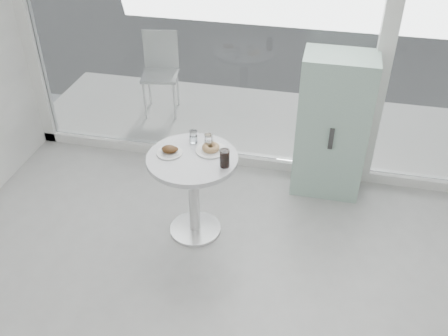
% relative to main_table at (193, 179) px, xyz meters
% --- Properties ---
extents(main_table, '(0.72, 0.72, 0.77)m').
position_rel_main_table_xyz_m(main_table, '(0.00, 0.00, 0.00)').
color(main_table, silver).
rests_on(main_table, ground).
extents(patio_deck, '(5.60, 1.60, 0.05)m').
position_rel_main_table_xyz_m(patio_deck, '(0.50, 1.90, -0.53)').
color(patio_deck, white).
rests_on(patio_deck, ground).
extents(mint_cabinet, '(0.62, 0.44, 1.35)m').
position_rel_main_table_xyz_m(mint_cabinet, '(1.05, 0.88, 0.12)').
color(mint_cabinet, '#88AE9E').
rests_on(mint_cabinet, ground).
extents(patio_chair, '(0.47, 0.47, 0.93)m').
position_rel_main_table_xyz_m(patio_chair, '(-0.93, 1.95, 0.03)').
color(patio_chair, silver).
rests_on(patio_chair, patio_deck).
extents(plate_fritter, '(0.21, 0.21, 0.07)m').
position_rel_main_table_xyz_m(plate_fritter, '(-0.18, 0.01, 0.25)').
color(plate_fritter, white).
rests_on(plate_fritter, main_table).
extents(plate_donut, '(0.24, 0.24, 0.06)m').
position_rel_main_table_xyz_m(plate_donut, '(0.12, 0.12, 0.24)').
color(plate_donut, white).
rests_on(plate_donut, main_table).
extents(water_tumbler_a, '(0.07, 0.07, 0.11)m').
position_rel_main_table_xyz_m(water_tumbler_a, '(-0.05, 0.21, 0.27)').
color(water_tumbler_a, white).
rests_on(water_tumbler_a, main_table).
extents(water_tumbler_b, '(0.07, 0.07, 0.12)m').
position_rel_main_table_xyz_m(water_tumbler_b, '(0.09, 0.16, 0.27)').
color(water_tumbler_b, white).
rests_on(water_tumbler_b, main_table).
extents(cola_glass, '(0.08, 0.08, 0.14)m').
position_rel_main_table_xyz_m(cola_glass, '(0.27, -0.07, 0.29)').
color(cola_glass, white).
rests_on(cola_glass, main_table).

